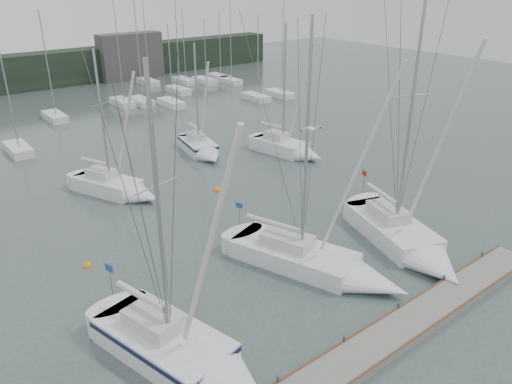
{
  "coord_description": "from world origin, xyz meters",
  "views": [
    {
      "loc": [
        -16.4,
        -15.78,
        16.03
      ],
      "look_at": [
        -0.03,
        5.0,
        4.21
      ],
      "focal_mm": 35.0,
      "sensor_mm": 36.0,
      "label": 1
    }
  ],
  "objects_px": {
    "sailboat_near_right": "(411,245)",
    "buoy_c": "(87,266)",
    "sailboat_mid_d": "(202,149)",
    "sailboat_mid_e": "(292,149)",
    "buoy_b": "(217,190)",
    "sailboat_near_center": "(330,267)",
    "sailboat_near_left": "(192,360)",
    "sailboat_mid_b": "(121,189)"
  },
  "relations": [
    {
      "from": "sailboat_near_left",
      "to": "buoy_b",
      "type": "height_order",
      "value": "sailboat_near_left"
    },
    {
      "from": "sailboat_mid_d",
      "to": "buoy_b",
      "type": "xyz_separation_m",
      "value": [
        -3.59,
        -7.71,
        -0.55
      ]
    },
    {
      "from": "sailboat_mid_d",
      "to": "sailboat_mid_e",
      "type": "height_order",
      "value": "sailboat_mid_e"
    },
    {
      "from": "sailboat_near_right",
      "to": "sailboat_mid_b",
      "type": "height_order",
      "value": "sailboat_near_right"
    },
    {
      "from": "sailboat_near_right",
      "to": "sailboat_mid_d",
      "type": "xyz_separation_m",
      "value": [
        -0.39,
        23.04,
        -0.04
      ]
    },
    {
      "from": "sailboat_near_left",
      "to": "sailboat_near_right",
      "type": "height_order",
      "value": "sailboat_near_right"
    },
    {
      "from": "sailboat_mid_b",
      "to": "sailboat_mid_e",
      "type": "height_order",
      "value": "sailboat_mid_e"
    },
    {
      "from": "sailboat_mid_e",
      "to": "buoy_c",
      "type": "bearing_deg",
      "value": -173.61
    },
    {
      "from": "sailboat_near_left",
      "to": "sailboat_mid_e",
      "type": "relative_size",
      "value": 1.12
    },
    {
      "from": "sailboat_near_right",
      "to": "sailboat_mid_e",
      "type": "relative_size",
      "value": 1.26
    },
    {
      "from": "sailboat_near_left",
      "to": "buoy_b",
      "type": "xyz_separation_m",
      "value": [
        11.82,
        15.55,
        -0.63
      ]
    },
    {
      "from": "sailboat_mid_e",
      "to": "buoy_c",
      "type": "xyz_separation_m",
      "value": [
        -22.39,
        -6.84,
        -0.58
      ]
    },
    {
      "from": "buoy_b",
      "to": "buoy_c",
      "type": "xyz_separation_m",
      "value": [
        -12.27,
        -4.4,
        0.0
      ]
    },
    {
      "from": "sailboat_mid_e",
      "to": "sailboat_near_left",
      "type": "bearing_deg",
      "value": -151.25
    },
    {
      "from": "sailboat_mid_b",
      "to": "sailboat_mid_e",
      "type": "xyz_separation_m",
      "value": [
        16.48,
        -1.29,
        0.03
      ]
    },
    {
      "from": "sailboat_mid_e",
      "to": "buoy_b",
      "type": "bearing_deg",
      "value": -177.02
    },
    {
      "from": "sailboat_near_center",
      "to": "sailboat_near_right",
      "type": "bearing_deg",
      "value": -32.48
    },
    {
      "from": "buoy_b",
      "to": "buoy_c",
      "type": "distance_m",
      "value": 13.04
    },
    {
      "from": "sailboat_near_right",
      "to": "buoy_c",
      "type": "relative_size",
      "value": 29.91
    },
    {
      "from": "sailboat_mid_b",
      "to": "buoy_c",
      "type": "relative_size",
      "value": 21.97
    },
    {
      "from": "sailboat_near_right",
      "to": "sailboat_near_center",
      "type": "bearing_deg",
      "value": -175.08
    },
    {
      "from": "buoy_b",
      "to": "sailboat_near_left",
      "type": "bearing_deg",
      "value": -127.25
    },
    {
      "from": "buoy_b",
      "to": "sailboat_mid_d",
      "type": "bearing_deg",
      "value": 65.03
    },
    {
      "from": "sailboat_near_center",
      "to": "buoy_b",
      "type": "xyz_separation_m",
      "value": [
        1.69,
        13.98,
        -0.52
      ]
    },
    {
      "from": "sailboat_near_left",
      "to": "sailboat_mid_b",
      "type": "xyz_separation_m",
      "value": [
        5.47,
        19.28,
        -0.07
      ]
    },
    {
      "from": "sailboat_near_left",
      "to": "sailboat_near_center",
      "type": "relative_size",
      "value": 0.95
    },
    {
      "from": "sailboat_near_right",
      "to": "sailboat_near_left",
      "type": "bearing_deg",
      "value": -160.95
    },
    {
      "from": "sailboat_near_right",
      "to": "buoy_b",
      "type": "distance_m",
      "value": 15.84
    },
    {
      "from": "sailboat_near_center",
      "to": "sailboat_near_right",
      "type": "relative_size",
      "value": 0.94
    },
    {
      "from": "sailboat_near_center",
      "to": "sailboat_mid_e",
      "type": "xyz_separation_m",
      "value": [
        11.81,
        16.42,
        0.06
      ]
    },
    {
      "from": "sailboat_near_right",
      "to": "buoy_b",
      "type": "xyz_separation_m",
      "value": [
        -3.98,
        15.32,
        -0.59
      ]
    },
    {
      "from": "sailboat_mid_e",
      "to": "buoy_c",
      "type": "height_order",
      "value": "sailboat_mid_e"
    },
    {
      "from": "sailboat_mid_d",
      "to": "buoy_c",
      "type": "distance_m",
      "value": 19.97
    },
    {
      "from": "sailboat_mid_d",
      "to": "buoy_b",
      "type": "bearing_deg",
      "value": -103.96
    },
    {
      "from": "sailboat_near_center",
      "to": "sailboat_near_left",
      "type": "bearing_deg",
      "value": 169.63
    },
    {
      "from": "sailboat_mid_d",
      "to": "buoy_c",
      "type": "height_order",
      "value": "sailboat_mid_d"
    },
    {
      "from": "sailboat_near_right",
      "to": "sailboat_mid_e",
      "type": "bearing_deg",
      "value": 89.17
    },
    {
      "from": "sailboat_near_right",
      "to": "sailboat_mid_d",
      "type": "height_order",
      "value": "sailboat_near_right"
    },
    {
      "from": "sailboat_near_left",
      "to": "buoy_b",
      "type": "relative_size",
      "value": 23.22
    },
    {
      "from": "sailboat_near_left",
      "to": "buoy_b",
      "type": "bearing_deg",
      "value": 39.02
    },
    {
      "from": "sailboat_near_left",
      "to": "sailboat_mid_d",
      "type": "relative_size",
      "value": 1.31
    },
    {
      "from": "sailboat_near_left",
      "to": "sailboat_near_center",
      "type": "xyz_separation_m",
      "value": [
        10.14,
        1.57,
        -0.11
      ]
    }
  ]
}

